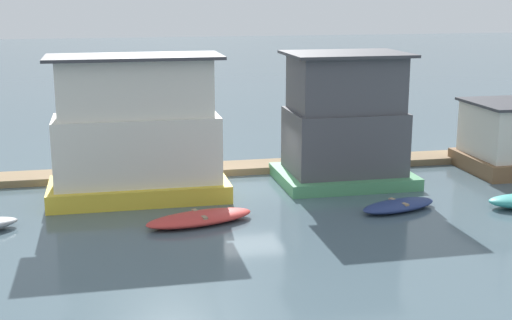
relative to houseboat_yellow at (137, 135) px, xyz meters
name	(u,v)px	position (x,y,z in m)	size (l,w,h in m)	color
ground_plane	(251,188)	(4.55, 0.53, -2.49)	(200.00, 200.00, 0.00)	#475B66
dock_walkway	(238,168)	(4.55, 3.37, -2.34)	(42.40, 1.68, 0.30)	#846B4C
houseboat_yellow	(137,135)	(0.00, 0.00, 0.00)	(6.86, 3.22, 5.53)	gold
houseboat_green	(344,123)	(8.54, 0.63, 0.02)	(5.46, 4.17, 5.43)	#4C9360
dinghy_red	(200,218)	(1.88, -3.65, -2.29)	(4.09, 2.29, 0.40)	red
dinghy_navy	(399,205)	(9.23, -3.64, -2.31)	(3.35, 2.04, 0.37)	navy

